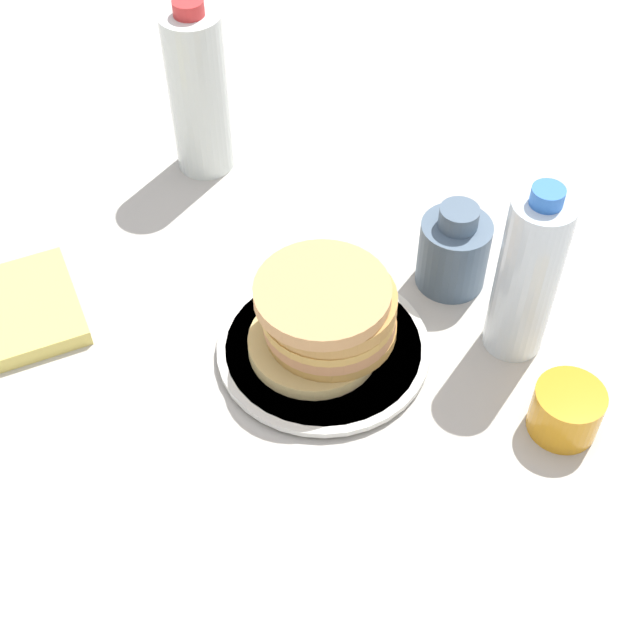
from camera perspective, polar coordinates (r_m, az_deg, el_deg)
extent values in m
plane|color=#BCB7AD|center=(1.01, -0.62, -0.75)|extent=(4.00, 4.00, 0.00)
cylinder|color=silver|center=(0.98, 0.00, -1.85)|extent=(0.22, 0.22, 0.01)
cylinder|color=silver|center=(0.98, 0.00, -1.76)|extent=(0.23, 0.23, 0.01)
cylinder|color=#D6BA72|center=(0.97, -0.47, -1.49)|extent=(0.14, 0.14, 0.02)
cylinder|color=#B1833D|center=(0.96, 0.47, -0.42)|extent=(0.14, 0.14, 0.01)
cylinder|color=tan|center=(0.95, 0.37, 0.11)|extent=(0.14, 0.14, 0.02)
cylinder|color=#D7A551|center=(0.94, 0.31, 0.57)|extent=(0.14, 0.14, 0.01)
cylinder|color=tan|center=(0.93, 0.37, 1.21)|extent=(0.14, 0.14, 0.02)
cylinder|color=tan|center=(0.91, -0.08, 1.73)|extent=(0.14, 0.14, 0.02)
cylinder|color=orange|center=(0.94, 15.26, -5.61)|extent=(0.07, 0.07, 0.06)
cylinder|color=#4C6075|center=(1.04, 8.32, 4.23)|extent=(0.08, 0.08, 0.09)
cylinder|color=#4C6075|center=(1.00, 8.67, 6.50)|extent=(0.04, 0.04, 0.02)
cylinder|color=silver|center=(1.17, -7.95, 14.12)|extent=(0.08, 0.08, 0.22)
cylinder|color=red|center=(1.11, -8.62, 19.15)|extent=(0.04, 0.04, 0.02)
cylinder|color=silver|center=(0.95, 12.90, 2.66)|extent=(0.07, 0.07, 0.20)
cylinder|color=blue|center=(0.87, 14.12, 7.68)|extent=(0.03, 0.03, 0.02)
cube|color=#E5D166|center=(1.07, -18.32, 0.74)|extent=(0.18, 0.16, 0.02)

